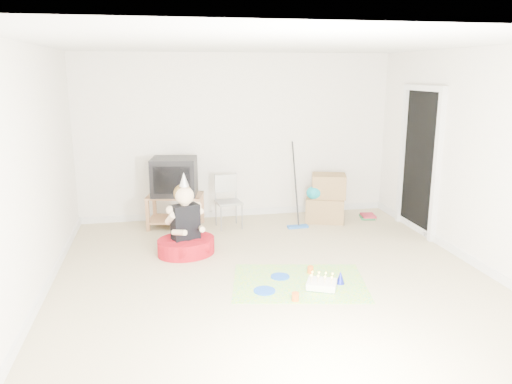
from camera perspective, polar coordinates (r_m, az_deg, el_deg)
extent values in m
plane|color=#C6B68E|center=(5.94, 1.71, -9.33)|extent=(5.00, 5.00, 0.00)
cube|color=black|center=(7.62, 18.23, 3.18)|extent=(0.02, 0.90, 2.05)
cube|color=#A9754C|center=(7.62, -9.24, -0.41)|extent=(0.90, 0.67, 0.03)
cube|color=#A9754C|center=(7.71, -9.13, -3.09)|extent=(0.90, 0.67, 0.03)
cube|color=#A9754C|center=(7.55, -12.28, -2.55)|extent=(0.06, 0.06, 0.51)
cube|color=#A9754C|center=(7.40, -6.64, -2.64)|extent=(0.06, 0.06, 0.51)
cube|color=#A9754C|center=(7.97, -11.52, -1.66)|extent=(0.06, 0.06, 0.51)
cube|color=#A9754C|center=(7.83, -6.17, -1.73)|extent=(0.06, 0.06, 0.51)
cube|color=black|center=(7.55, -9.32, 1.77)|extent=(0.73, 0.64, 0.56)
cube|color=#9B9CA0|center=(7.53, -3.14, -1.19)|extent=(0.41, 0.39, 0.03)
cylinder|color=#9B9CA0|center=(7.49, -4.34, -1.19)|extent=(0.02, 0.02, 0.81)
cylinder|color=#9B9CA0|center=(7.57, -1.95, -0.99)|extent=(0.02, 0.02, 0.81)
cube|color=olive|center=(7.97, 7.85, -1.95)|extent=(0.70, 0.62, 0.39)
cube|color=olive|center=(7.91, 8.30, 0.71)|extent=(0.61, 0.53, 0.36)
ellipsoid|color=#0D818F|center=(7.77, 6.69, -0.08)|extent=(0.26, 0.18, 0.21)
cube|color=blue|center=(7.63, 4.79, -3.96)|extent=(0.32, 0.12, 0.03)
cylinder|color=black|center=(7.46, 4.89, 0.68)|extent=(0.04, 0.42, 1.24)
cube|color=#23693A|center=(8.29, 12.67, -2.81)|extent=(0.27, 0.32, 0.03)
cube|color=#A32235|center=(8.29, 12.69, -2.61)|extent=(0.24, 0.29, 0.03)
cylinder|color=#B0101B|center=(6.58, -7.98, -6.15)|extent=(0.97, 0.97, 0.21)
cube|color=black|center=(6.48, -8.08, -3.40)|extent=(0.39, 0.30, 0.46)
sphere|color=beige|center=(6.39, -8.18, -0.41)|extent=(0.31, 0.31, 0.24)
cone|color=silver|center=(6.34, -8.24, 1.44)|extent=(0.13, 0.13, 0.18)
cube|color=#E32F71|center=(5.73, 4.95, -10.26)|extent=(1.65, 1.33, 0.01)
cube|color=white|center=(5.59, 7.51, -10.46)|extent=(0.39, 0.36, 0.08)
cube|color=green|center=(5.60, 7.50, -10.79)|extent=(0.39, 0.36, 0.01)
cylinder|color=beige|center=(5.52, 6.33, -9.88)|extent=(0.01, 0.01, 0.07)
cylinder|color=beige|center=(5.51, 7.09, -9.94)|extent=(0.01, 0.01, 0.07)
cylinder|color=beige|center=(5.51, 7.86, -9.99)|extent=(0.01, 0.01, 0.07)
cylinder|color=beige|center=(5.50, 8.63, -10.04)|extent=(0.01, 0.01, 0.07)
cylinder|color=beige|center=(5.61, 6.46, -9.48)|extent=(0.01, 0.01, 0.07)
cylinder|color=beige|center=(5.61, 7.21, -9.53)|extent=(0.01, 0.01, 0.07)
cylinder|color=beige|center=(5.60, 7.97, -9.59)|extent=(0.01, 0.01, 0.07)
cylinder|color=beige|center=(5.59, 8.72, -9.64)|extent=(0.01, 0.01, 0.07)
cylinder|color=blue|center=(5.84, 2.77, -9.63)|extent=(0.29, 0.29, 0.01)
cylinder|color=blue|center=(5.48, 0.98, -11.21)|extent=(0.33, 0.33, 0.01)
cylinder|color=orange|center=(5.97, 6.23, -8.80)|extent=(0.09, 0.09, 0.08)
cylinder|color=orange|center=(5.28, 4.52, -11.84)|extent=(0.08, 0.08, 0.09)
cone|color=#1823AD|center=(5.72, 9.62, -9.59)|extent=(0.14, 0.14, 0.15)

